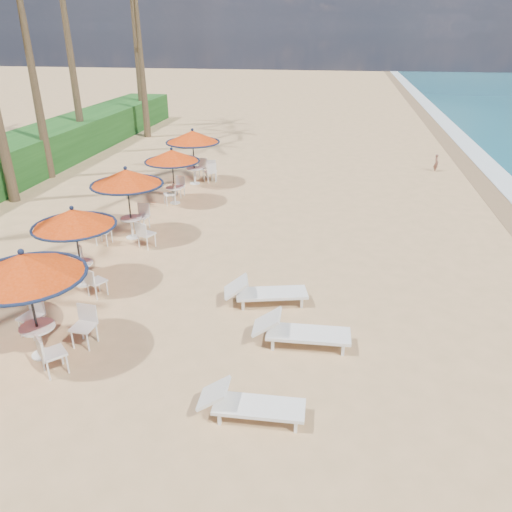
{
  "coord_description": "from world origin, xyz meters",
  "views": [
    {
      "loc": [
        1.63,
        -7.9,
        6.61
      ],
      "look_at": [
        -0.33,
        3.67,
        1.2
      ],
      "focal_mm": 35.0,
      "sensor_mm": 36.0,
      "label": 1
    }
  ],
  "objects_px": {
    "station_1": "(73,228)",
    "station_2": "(127,187)",
    "lounger_near": "(248,404)",
    "station_3": "(172,161)",
    "station_0": "(30,279)",
    "lounger_far": "(263,292)",
    "station_4": "(195,143)",
    "lounger_mid": "(298,331)"
  },
  "relations": [
    {
      "from": "station_3",
      "to": "lounger_mid",
      "type": "distance_m",
      "value": 11.04
    },
    {
      "from": "station_1",
      "to": "lounger_far",
      "type": "bearing_deg",
      "value": -2.27
    },
    {
      "from": "lounger_near",
      "to": "station_1",
      "type": "bearing_deg",
      "value": 140.03
    },
    {
      "from": "station_3",
      "to": "lounger_far",
      "type": "distance_m",
      "value": 9.06
    },
    {
      "from": "lounger_mid",
      "to": "lounger_far",
      "type": "relative_size",
      "value": 0.99
    },
    {
      "from": "station_2",
      "to": "lounger_far",
      "type": "height_order",
      "value": "station_2"
    },
    {
      "from": "station_3",
      "to": "lounger_mid",
      "type": "relative_size",
      "value": 1.03
    },
    {
      "from": "station_1",
      "to": "lounger_far",
      "type": "height_order",
      "value": "station_1"
    },
    {
      "from": "lounger_mid",
      "to": "station_0",
      "type": "bearing_deg",
      "value": -169.02
    },
    {
      "from": "station_2",
      "to": "station_4",
      "type": "relative_size",
      "value": 0.99
    },
    {
      "from": "station_4",
      "to": "lounger_mid",
      "type": "bearing_deg",
      "value": -64.48
    },
    {
      "from": "station_0",
      "to": "station_4",
      "type": "bearing_deg",
      "value": 91.29
    },
    {
      "from": "station_4",
      "to": "lounger_near",
      "type": "distance_m",
      "value": 15.54
    },
    {
      "from": "station_2",
      "to": "station_3",
      "type": "height_order",
      "value": "station_2"
    },
    {
      "from": "station_3",
      "to": "lounger_near",
      "type": "bearing_deg",
      "value": -65.99
    },
    {
      "from": "station_0",
      "to": "station_3",
      "type": "distance_m",
      "value": 10.53
    },
    {
      "from": "lounger_near",
      "to": "lounger_far",
      "type": "height_order",
      "value": "lounger_far"
    },
    {
      "from": "station_0",
      "to": "station_1",
      "type": "height_order",
      "value": "station_0"
    },
    {
      "from": "station_2",
      "to": "station_1",
      "type": "bearing_deg",
      "value": -91.31
    },
    {
      "from": "station_0",
      "to": "lounger_mid",
      "type": "xyz_separation_m",
      "value": [
        5.48,
        1.29,
        -1.51
      ]
    },
    {
      "from": "station_0",
      "to": "lounger_far",
      "type": "height_order",
      "value": "station_0"
    },
    {
      "from": "lounger_far",
      "to": "station_4",
      "type": "bearing_deg",
      "value": 100.42
    },
    {
      "from": "lounger_near",
      "to": "station_4",
      "type": "bearing_deg",
      "value": 107.53
    },
    {
      "from": "lounger_near",
      "to": "lounger_far",
      "type": "distance_m",
      "value": 4.19
    },
    {
      "from": "station_4",
      "to": "station_1",
      "type": "bearing_deg",
      "value": -92.59
    },
    {
      "from": "lounger_mid",
      "to": "lounger_far",
      "type": "xyz_separation_m",
      "value": [
        -1.07,
        1.69,
        -0.01
      ]
    },
    {
      "from": "station_1",
      "to": "lounger_mid",
      "type": "relative_size",
      "value": 1.05
    },
    {
      "from": "station_2",
      "to": "lounger_mid",
      "type": "height_order",
      "value": "station_2"
    },
    {
      "from": "station_0",
      "to": "station_2",
      "type": "relative_size",
      "value": 1.03
    },
    {
      "from": "station_1",
      "to": "station_3",
      "type": "distance_m",
      "value": 7.33
    },
    {
      "from": "station_1",
      "to": "station_2",
      "type": "relative_size",
      "value": 0.93
    },
    {
      "from": "station_4",
      "to": "lounger_mid",
      "type": "relative_size",
      "value": 1.14
    },
    {
      "from": "lounger_far",
      "to": "station_3",
      "type": "bearing_deg",
      "value": 108.8
    },
    {
      "from": "station_3",
      "to": "station_2",
      "type": "bearing_deg",
      "value": -93.88
    },
    {
      "from": "station_0",
      "to": "lounger_near",
      "type": "height_order",
      "value": "station_0"
    },
    {
      "from": "station_1",
      "to": "lounger_mid",
      "type": "height_order",
      "value": "station_1"
    },
    {
      "from": "lounger_mid",
      "to": "station_2",
      "type": "bearing_deg",
      "value": 136.69
    },
    {
      "from": "lounger_near",
      "to": "station_0",
      "type": "bearing_deg",
      "value": 164.33
    },
    {
      "from": "station_3",
      "to": "station_4",
      "type": "bearing_deg",
      "value": 87.6
    },
    {
      "from": "lounger_near",
      "to": "station_2",
      "type": "bearing_deg",
      "value": 123.19
    },
    {
      "from": "station_0",
      "to": "lounger_mid",
      "type": "relative_size",
      "value": 1.15
    },
    {
      "from": "station_2",
      "to": "lounger_mid",
      "type": "xyz_separation_m",
      "value": [
        6.17,
        -5.37,
        -1.46
      ]
    }
  ]
}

